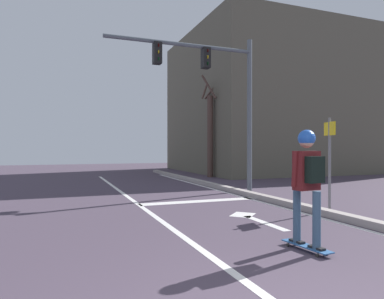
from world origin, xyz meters
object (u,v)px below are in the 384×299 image
(street_sign_post, at_px, (330,150))
(roadside_tree, at_px, (210,132))
(skater, at_px, (307,173))
(traffic_signal_mast, at_px, (214,81))
(skateboard, at_px, (306,246))

(street_sign_post, relative_size, roadside_tree, 0.43)
(skater, relative_size, roadside_tree, 0.32)
(roadside_tree, bearing_deg, traffic_signal_mast, -112.81)
(street_sign_post, height_order, roadside_tree, roadside_tree)
(skateboard, relative_size, skater, 0.51)
(skater, height_order, roadside_tree, roadside_tree)
(skater, distance_m, roadside_tree, 12.22)
(street_sign_post, bearing_deg, skateboard, -137.84)
(traffic_signal_mast, height_order, street_sign_post, traffic_signal_mast)
(street_sign_post, bearing_deg, roadside_tree, 82.62)
(traffic_signal_mast, bearing_deg, skater, -102.75)
(skateboard, bearing_deg, skater, -83.71)
(skater, bearing_deg, street_sign_post, 42.41)
(skateboard, xyz_separation_m, skater, (0.00, -0.02, 1.02))
(skateboard, xyz_separation_m, street_sign_post, (2.47, 2.24, 1.33))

